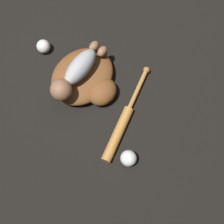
{
  "coord_description": "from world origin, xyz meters",
  "views": [
    {
      "loc": [
        0.45,
        0.57,
        1.44
      ],
      "look_at": [
        0.05,
        0.29,
        0.07
      ],
      "focal_mm": 50.0,
      "sensor_mm": 36.0,
      "label": 1
    }
  ],
  "objects_px": {
    "baseball_glove": "(86,79)",
    "baby_figure": "(75,73)",
    "baseball_bat": "(122,124)",
    "baseball_spare": "(43,46)",
    "baseball": "(129,158)"
  },
  "relations": [
    {
      "from": "baseball_glove",
      "to": "baby_figure",
      "type": "height_order",
      "value": "baby_figure"
    },
    {
      "from": "baby_figure",
      "to": "baseball_bat",
      "type": "bearing_deg",
      "value": 81.09
    },
    {
      "from": "baseball_bat",
      "to": "baseball_spare",
      "type": "bearing_deg",
      "value": -101.24
    },
    {
      "from": "baseball_glove",
      "to": "baseball_bat",
      "type": "distance_m",
      "value": 0.29
    },
    {
      "from": "baseball_glove",
      "to": "baseball",
      "type": "relative_size",
      "value": 4.78
    },
    {
      "from": "baseball_glove",
      "to": "baseball_bat",
      "type": "xyz_separation_m",
      "value": [
        0.08,
        0.28,
        -0.02
      ]
    },
    {
      "from": "baby_figure",
      "to": "baseball_bat",
      "type": "distance_m",
      "value": 0.33
    },
    {
      "from": "baseball_glove",
      "to": "baseball_spare",
      "type": "xyz_separation_m",
      "value": [
        -0.03,
        -0.29,
        -0.01
      ]
    },
    {
      "from": "baseball",
      "to": "baseball_spare",
      "type": "xyz_separation_m",
      "value": [
        -0.23,
        -0.69,
        -0.0
      ]
    },
    {
      "from": "baseball_glove",
      "to": "baseball_spare",
      "type": "relative_size",
      "value": 5.11
    },
    {
      "from": "baseball_bat",
      "to": "baseball_glove",
      "type": "bearing_deg",
      "value": -107.07
    },
    {
      "from": "baseball_spare",
      "to": "baseball_bat",
      "type": "bearing_deg",
      "value": 78.76
    },
    {
      "from": "baseball",
      "to": "baseball_glove",
      "type": "bearing_deg",
      "value": -117.66
    },
    {
      "from": "baseball",
      "to": "baseball_spare",
      "type": "height_order",
      "value": "baseball"
    },
    {
      "from": "baseball",
      "to": "baseball_spare",
      "type": "distance_m",
      "value": 0.73
    }
  ]
}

